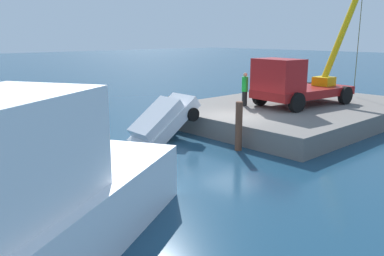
% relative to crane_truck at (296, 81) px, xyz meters
% --- Properties ---
extents(ground, '(200.00, 200.00, 0.00)m').
position_rel_crane_truck_xyz_m(ground, '(4.63, -0.45, -2.28)').
color(ground, navy).
extents(dock, '(13.41, 9.60, 0.93)m').
position_rel_crane_truck_xyz_m(dock, '(-0.70, -0.45, -1.82)').
color(dock, slate).
rests_on(dock, ground).
extents(crane_truck, '(8.43, 3.42, 7.15)m').
position_rel_crane_truck_xyz_m(crane_truck, '(0.00, 0.00, 0.00)').
color(crane_truck, maroon).
rests_on(crane_truck, dock).
extents(dock_worker, '(0.34, 0.34, 1.81)m').
position_rel_crane_truck_xyz_m(dock_worker, '(2.02, -1.92, -0.42)').
color(dock_worker, black).
rests_on(dock_worker, dock).
extents(salvaged_car, '(3.86, 2.06, 3.02)m').
position_rel_crane_truck_xyz_m(salvaged_car, '(7.90, -2.15, -1.66)').
color(salvaged_car, silver).
rests_on(salvaged_car, ground).
extents(piling_near, '(0.30, 0.30, 1.74)m').
position_rel_crane_truck_xyz_m(piling_near, '(6.22, -3.15, -1.41)').
color(piling_near, brown).
rests_on(piling_near, ground).
extents(piling_mid, '(0.29, 0.29, 2.06)m').
position_rel_crane_truck_xyz_m(piling_mid, '(6.51, 1.57, -1.25)').
color(piling_mid, brown).
rests_on(piling_mid, ground).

